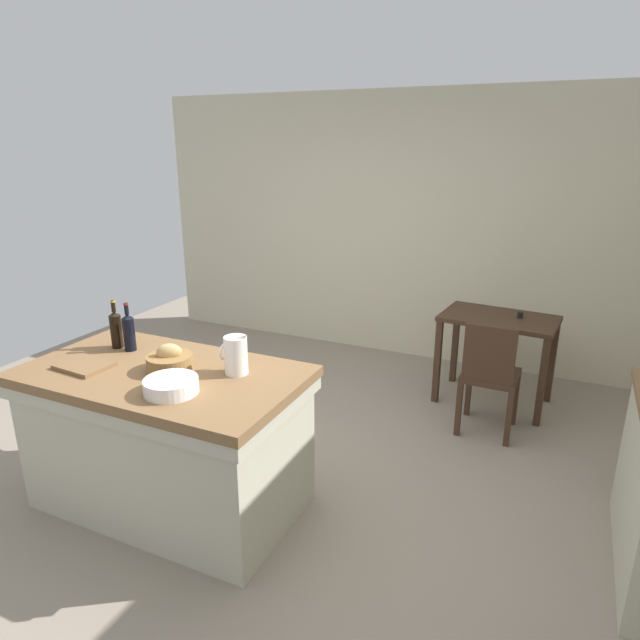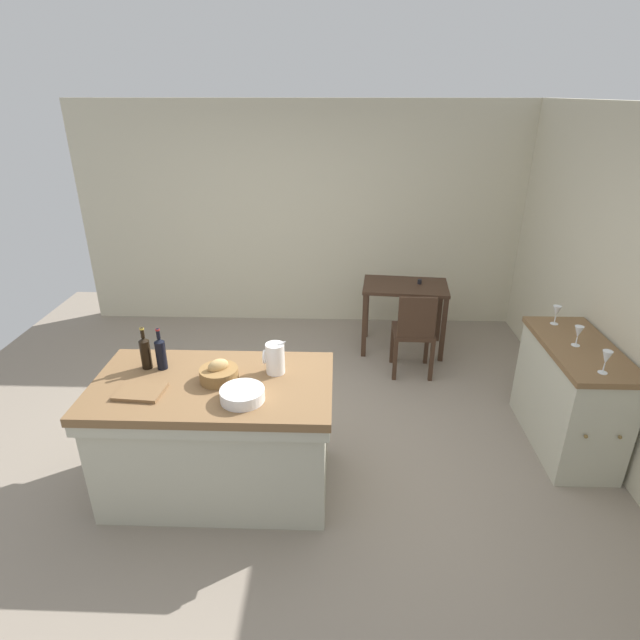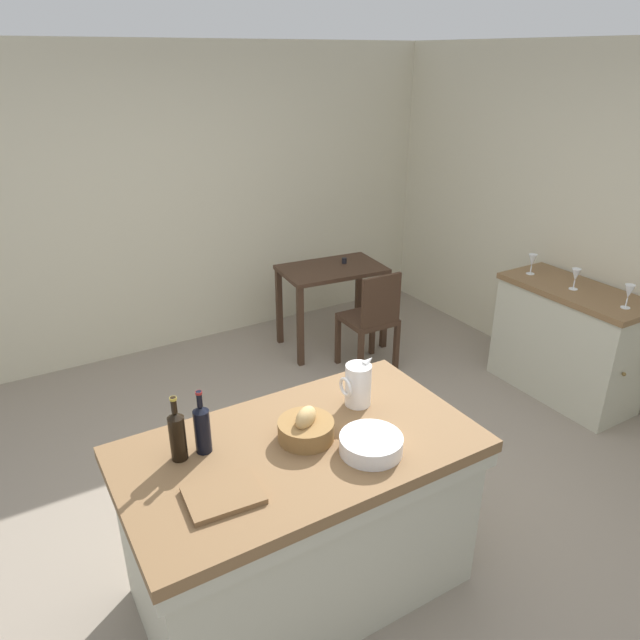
# 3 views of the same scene
# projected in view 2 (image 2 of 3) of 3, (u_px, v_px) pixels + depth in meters

# --- Properties ---
(ground_plane) EXTENTS (6.76, 6.76, 0.00)m
(ground_plane) POSITION_uv_depth(u_px,v_px,m) (287.00, 444.00, 4.21)
(ground_plane) COLOR gray
(wall_back) EXTENTS (5.32, 0.12, 2.60)m
(wall_back) POSITION_uv_depth(u_px,v_px,m) (305.00, 217.00, 6.04)
(wall_back) COLOR beige
(wall_back) RESTS_ON ground
(island_table) EXTENTS (1.62, 0.91, 0.88)m
(island_table) POSITION_uv_depth(u_px,v_px,m) (217.00, 432.00, 3.58)
(island_table) COLOR brown
(island_table) RESTS_ON ground
(side_cabinet) EXTENTS (0.52, 1.13, 0.89)m
(side_cabinet) POSITION_uv_depth(u_px,v_px,m) (569.00, 395.00, 4.06)
(side_cabinet) COLOR brown
(side_cabinet) RESTS_ON ground
(writing_desk) EXTENTS (0.95, 0.65, 0.81)m
(writing_desk) POSITION_uv_depth(u_px,v_px,m) (405.00, 296.00, 5.53)
(writing_desk) COLOR #3D281C
(writing_desk) RESTS_ON ground
(wooden_chair) EXTENTS (0.41, 0.41, 0.90)m
(wooden_chair) POSITION_uv_depth(u_px,v_px,m) (414.00, 331.00, 5.06)
(wooden_chair) COLOR #3D281C
(wooden_chair) RESTS_ON ground
(pitcher) EXTENTS (0.17, 0.13, 0.26)m
(pitcher) POSITION_uv_depth(u_px,v_px,m) (275.00, 358.00, 3.49)
(pitcher) COLOR white
(pitcher) RESTS_ON island_table
(wash_bowl) EXTENTS (0.28, 0.28, 0.08)m
(wash_bowl) POSITION_uv_depth(u_px,v_px,m) (242.00, 395.00, 3.20)
(wash_bowl) COLOR white
(wash_bowl) RESTS_ON island_table
(bread_basket) EXTENTS (0.26, 0.26, 0.16)m
(bread_basket) POSITION_uv_depth(u_px,v_px,m) (219.00, 373.00, 3.42)
(bread_basket) COLOR olive
(bread_basket) RESTS_ON island_table
(cutting_board) EXTENTS (0.31, 0.25, 0.02)m
(cutting_board) POSITION_uv_depth(u_px,v_px,m) (140.00, 392.00, 3.29)
(cutting_board) COLOR brown
(cutting_board) RESTS_ON island_table
(wine_bottle_dark) EXTENTS (0.07, 0.07, 0.31)m
(wine_bottle_dark) POSITION_uv_depth(u_px,v_px,m) (161.00, 353.00, 3.54)
(wine_bottle_dark) COLOR black
(wine_bottle_dark) RESTS_ON island_table
(wine_bottle_amber) EXTENTS (0.07, 0.07, 0.31)m
(wine_bottle_amber) POSITION_uv_depth(u_px,v_px,m) (145.00, 352.00, 3.55)
(wine_bottle_amber) COLOR black
(wine_bottle_amber) RESTS_ON island_table
(wine_glass_far_left) EXTENTS (0.07, 0.07, 0.17)m
(wine_glass_far_left) POSITION_uv_depth(u_px,v_px,m) (606.00, 358.00, 3.46)
(wine_glass_far_left) COLOR white
(wine_glass_far_left) RESTS_ON side_cabinet
(wine_glass_left) EXTENTS (0.07, 0.07, 0.16)m
(wine_glass_left) POSITION_uv_depth(u_px,v_px,m) (578.00, 333.00, 3.84)
(wine_glass_left) COLOR white
(wine_glass_left) RESTS_ON side_cabinet
(wine_glass_middle) EXTENTS (0.07, 0.07, 0.16)m
(wine_glass_middle) POSITION_uv_depth(u_px,v_px,m) (557.00, 312.00, 4.20)
(wine_glass_middle) COLOR white
(wine_glass_middle) RESTS_ON side_cabinet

